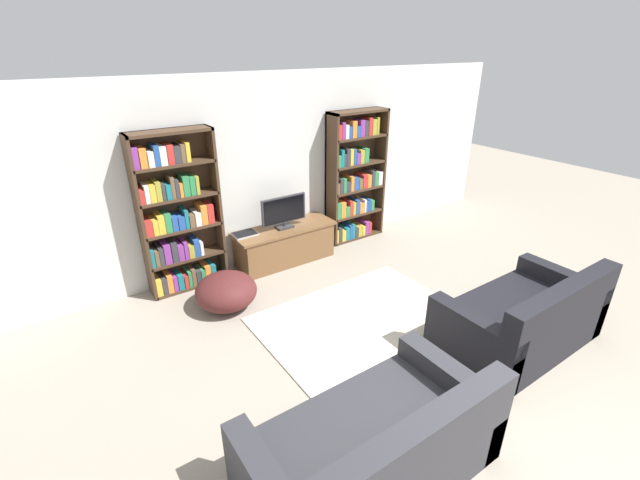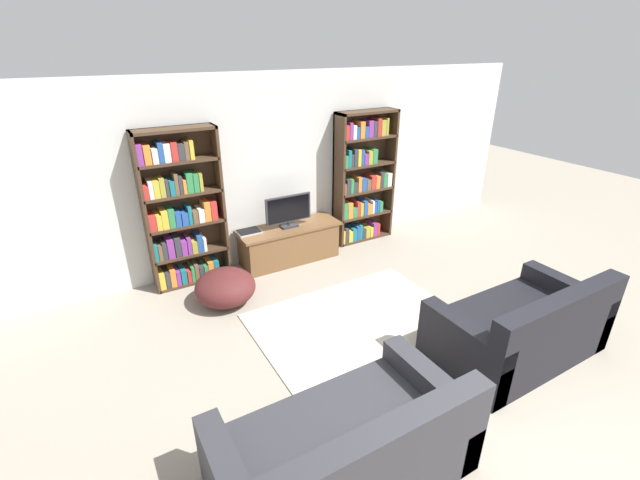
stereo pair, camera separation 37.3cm
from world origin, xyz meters
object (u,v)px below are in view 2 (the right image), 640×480
at_px(tv_stand, 289,243).
at_px(laptop, 249,232).
at_px(bookshelf_left, 181,213).
at_px(television, 288,211).
at_px(bookshelf_right, 362,179).
at_px(couch_right_sofa, 520,329).
at_px(beanbag_ottoman, 225,287).
at_px(couch_left_sectional, 345,451).

relative_size(tv_stand, laptop, 4.63).
xyz_separation_m(bookshelf_left, television, (1.43, -0.15, -0.20)).
bearing_deg(bookshelf_right, tv_stand, -174.06).
bearing_deg(bookshelf_right, couch_right_sofa, -94.41).
distance_m(bookshelf_left, couch_right_sofa, 4.12).
distance_m(bookshelf_left, beanbag_ottoman, 1.11).
bearing_deg(television, laptop, 171.28).
distance_m(bookshelf_left, bookshelf_right, 2.77).
bearing_deg(bookshelf_right, bookshelf_left, 179.99).
xyz_separation_m(bookshelf_right, laptop, (-1.92, -0.06, -0.44)).
height_order(bookshelf_right, couch_right_sofa, bookshelf_right).
xyz_separation_m(bookshelf_left, beanbag_ottoman, (0.25, -0.77, -0.76)).
height_order(bookshelf_left, laptop, bookshelf_left).
xyz_separation_m(tv_stand, couch_right_sofa, (1.10, -3.03, 0.02)).
height_order(television, couch_right_sofa, television).
bearing_deg(couch_left_sectional, beanbag_ottoman, 89.60).
relative_size(bookshelf_left, couch_left_sectional, 1.11).
height_order(couch_right_sofa, beanbag_ottoman, couch_right_sofa).
bearing_deg(laptop, bookshelf_right, 1.79).
bearing_deg(couch_right_sofa, television, 109.98).
xyz_separation_m(tv_stand, beanbag_ottoman, (-1.18, -0.63, -0.06)).
relative_size(couch_left_sectional, beanbag_ottoman, 2.49).
height_order(television, couch_left_sectional, television).
height_order(television, laptop, television).
bearing_deg(beanbag_ottoman, couch_left_sectional, -90.40).
xyz_separation_m(couch_left_sectional, beanbag_ottoman, (0.02, 2.71, -0.06)).
height_order(laptop, couch_right_sofa, couch_right_sofa).
bearing_deg(laptop, couch_right_sofa, -61.73).
bearing_deg(beanbag_ottoman, tv_stand, 28.07).
bearing_deg(couch_left_sectional, bookshelf_right, 53.81).
height_order(bookshelf_left, bookshelf_right, same).
bearing_deg(laptop, bookshelf_left, 175.96).
bearing_deg(laptop, beanbag_ottoman, -130.49).
relative_size(laptop, beanbag_ottoman, 0.44).
distance_m(bookshelf_right, television, 1.37).
distance_m(bookshelf_right, couch_left_sectional, 4.37).
relative_size(bookshelf_right, laptop, 6.31).
distance_m(bookshelf_right, laptop, 1.97).
xyz_separation_m(television, couch_right_sofa, (1.10, -3.03, -0.49)).
distance_m(television, laptop, 0.63).
bearing_deg(bookshelf_left, tv_stand, -5.60).
distance_m(couch_left_sectional, couch_right_sofa, 2.32).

